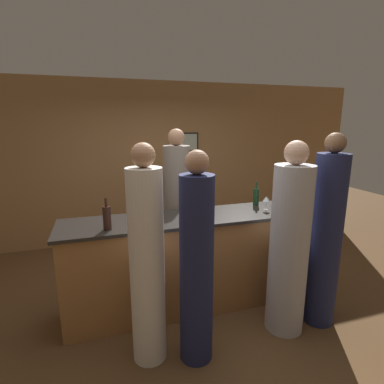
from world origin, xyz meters
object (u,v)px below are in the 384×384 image
bartender (177,209)px  guest_3 (147,264)px  ice_bucket (148,207)px  guest_0 (325,238)px  guest_2 (289,247)px  wine_bottle_0 (107,217)px  wine_bottle_1 (256,196)px  guest_1 (196,266)px

bartender → guest_3: size_ratio=1.04×
ice_bucket → guest_0: bearing=-26.5°
guest_2 → guest_3: 1.40m
wine_bottle_0 → guest_3: bearing=-59.6°
bartender → guest_2: (0.75, -1.48, -0.05)m
guest_3 → ice_bucket: size_ratio=9.79×
guest_0 → guest_2: size_ratio=1.03×
guest_2 → wine_bottle_1: (0.12, 0.90, 0.30)m
guest_0 → guest_1: bearing=-176.0°
guest_0 → ice_bucket: size_ratio=10.10×
ice_bucket → wine_bottle_0: bearing=-145.3°
wine_bottle_1 → ice_bucket: size_ratio=1.47×
guest_2 → wine_bottle_0: bearing=163.0°
bartender → wine_bottle_1: (0.88, -0.58, 0.25)m
guest_2 → ice_bucket: size_ratio=9.76×
guest_2 → guest_3: guest_3 is taller
bartender → guest_1: bearing=81.3°
bartender → guest_0: size_ratio=1.01×
guest_3 → wine_bottle_1: bearing=30.1°
guest_1 → guest_3: 0.42m
wine_bottle_0 → ice_bucket: wine_bottle_0 is taller
bartender → ice_bucket: 0.86m
guest_3 → wine_bottle_0: guest_3 is taller
guest_1 → bartender: bearing=81.3°
guest_0 → guest_3: 1.82m
guest_1 → ice_bucket: (-0.26, 0.93, 0.29)m
guest_0 → wine_bottle_1: size_ratio=6.89×
guest_3 → wine_bottle_1: guest_3 is taller
guest_0 → wine_bottle_0: guest_0 is taller
wine_bottle_1 → ice_bucket: bearing=-176.8°
guest_1 → guest_3: size_ratio=0.97×
guest_1 → wine_bottle_0: size_ratio=6.00×
wine_bottle_0 → bartender: bearing=45.6°
bartender → wine_bottle_1: size_ratio=6.94×
guest_1 → wine_bottle_1: guest_1 is taller
wine_bottle_0 → wine_bottle_1: bearing=11.9°
bartender → guest_1: 1.61m
guest_2 → wine_bottle_1: 0.96m
guest_1 → wine_bottle_1: size_ratio=6.49×
guest_2 → guest_3: size_ratio=1.00×
bartender → guest_2: bearing=117.0°
guest_0 → wine_bottle_1: (-0.30, 0.91, 0.25)m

